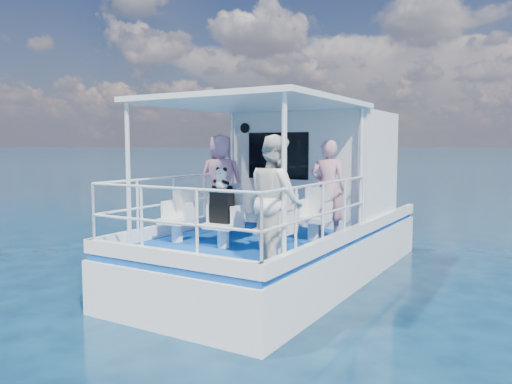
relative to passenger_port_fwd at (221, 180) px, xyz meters
The scene contains 20 objects.
ground 2.27m from the passenger_port_fwd, 27.32° to the right, with size 2000.00×2000.00×0.00m, color #071F37.
hull 2.20m from the passenger_port_fwd, 15.83° to the left, with size 3.00×7.00×1.60m, color white.
deck 1.60m from the passenger_port_fwd, 15.83° to the left, with size 2.90×6.90×0.10m, color navy.
cabin 2.08m from the passenger_port_fwd, 52.93° to the left, with size 2.85×2.00×2.20m, color white.
canopy 2.03m from the passenger_port_fwd, 34.08° to the right, with size 3.00×3.20×0.08m, color white.
canopy_posts 1.55m from the passenger_port_fwd, 35.62° to the right, with size 2.77×2.97×2.20m.
railings 1.79m from the passenger_port_fwd, 44.32° to the right, with size 2.84×3.59×1.00m, color white, non-canonical shape.
seat_port_fwd 0.89m from the passenger_port_fwd, 51.85° to the right, with size 0.48×0.46×0.38m, color silver.
seat_center_fwd 1.50m from the passenger_port_fwd, 19.62° to the right, with size 0.48×0.46×0.38m, color silver.
seat_stbd_fwd 2.30m from the passenger_port_fwd, 11.71° to the right, with size 0.48×0.46×0.38m, color silver.
seat_port_aft 1.91m from the passenger_port_fwd, 78.66° to the right, with size 0.48×0.46×0.38m, color silver.
seat_center_aft 2.26m from the passenger_port_fwd, 54.39° to the right, with size 0.48×0.46×0.38m, color silver.
seat_stbd_aft 2.85m from the passenger_port_fwd, 39.07° to the right, with size 0.48×0.46×0.38m, color silver.
passenger_port_fwd is the anchor object (origin of this frame).
passenger_stbd_fwd 2.25m from the passenger_port_fwd, ahead, with size 0.60×0.39×1.65m, color #C78195.
passenger_stbd_aft 3.27m from the passenger_port_fwd, 42.53° to the right, with size 0.82×0.64×1.69m, color silver.
backpack_port 0.64m from the passenger_port_fwd, 53.20° to the right, with size 0.33×0.19×0.44m, color black.
backpack_center 2.17m from the passenger_port_fwd, 54.86° to the right, with size 0.33×0.19×0.50m, color black.
compact_camera 0.58m from the passenger_port_fwd, 54.31° to the right, with size 0.10×0.06×0.06m, color black.
panda 2.15m from the passenger_port_fwd, 54.93° to the right, with size 0.22×0.18×0.34m, color white, non-canonical shape.
Camera 1 is at (4.25, -7.26, 2.43)m, focal length 35.00 mm.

